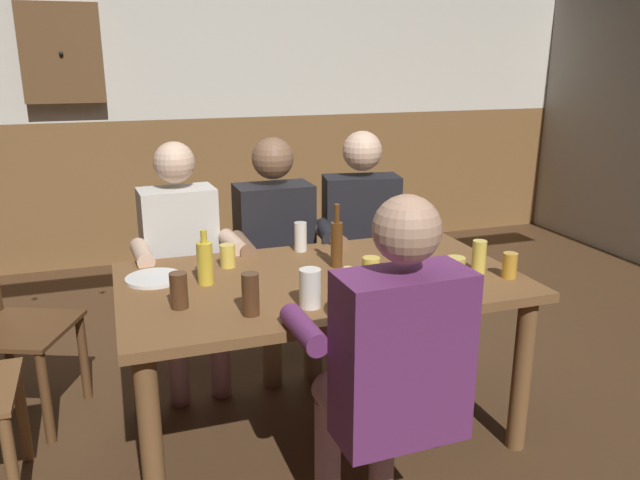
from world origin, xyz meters
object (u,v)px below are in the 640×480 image
Objects in this scene: chair_empty_near_left at (1,323)px; bottle_0 at (337,242)px; pint_glass_6 at (310,288)px; pint_glass_7 at (510,265)px; pint_glass_0 at (179,291)px; pint_glass_3 at (301,237)px; plate_0 at (154,278)px; pint_glass_4 at (455,276)px; person_3 at (391,361)px; person_0 at (183,253)px; bottle_1 at (205,262)px; pint_glass_2 at (250,294)px; dining_table at (321,299)px; pint_glass_1 at (228,256)px; person_1 at (277,242)px; pint_glass_5 at (371,270)px; pint_glass_8 at (479,257)px; wall_dart_cabinet at (62,53)px; table_candle at (348,276)px; person_2 at (363,234)px.

bottle_0 is at bearing 95.58° from chair_empty_near_left.
pint_glass_6 is 1.37× the size of pint_glass_7.
bottle_0 is at bearing 19.83° from pint_glass_0.
plate_0 is at bearing -164.49° from pint_glass_3.
pint_glass_6 is (-0.57, 0.07, -0.00)m from pint_glass_4.
person_0 is at bearing 107.11° from person_3.
bottle_1 is 1.45× the size of pint_glass_2.
person_0 reaches higher than pint_glass_6.
person_0 is at bearing 130.77° from pint_glass_4.
pint_glass_3 is at bearing 144.68° from person_0.
dining_table is 0.43m from pint_glass_3.
bottle_0 is 2.79× the size of pint_glass_1.
bottle_1 is (-0.48, -0.64, 0.14)m from person_1.
pint_glass_8 is (0.49, -0.04, 0.02)m from pint_glass_5.
pint_glass_6 is at bearing -170.85° from pint_glass_8.
bottle_1 is at bearing 52.77° from person_1.
person_1 is at bearing 37.97° from plate_0.
wall_dart_cabinet is at bearing 114.54° from bottle_0.
chair_empty_near_left is 1.08m from pint_glass_1.
table_candle is 0.47m from pint_glass_2.
dining_table is at bearing -94.28° from pint_glass_3.
bottle_0 is (0.11, -0.61, 0.16)m from person_1.
chair_empty_near_left is at bearing 153.87° from table_candle.
bottle_0 is 2.94m from wall_dart_cabinet.
dining_table is 0.27m from bottle_0.
pint_glass_2 is at bearing -76.93° from wall_dart_cabinet.
pint_glass_8 is at bearing 40.14° from pint_glass_4.
person_0 is 0.48m from pint_glass_1.
pint_glass_1 is 2.67m from wall_dart_cabinet.
pint_glass_0 is (-0.68, -0.02, 0.03)m from table_candle.
bottle_0 reaches higher than pint_glass_2.
table_candle is (0.07, -0.13, 0.14)m from dining_table.
dining_table is 16.40× the size of pint_glass_1.
person_0 is at bearing 97.32° from pint_glass_2.
person_0 is 9.03× the size of pint_glass_0.
person_2 reaches higher than pint_glass_4.
pint_glass_7 is at bearing -29.98° from bottle_0.
table_candle is 0.26m from bottle_0.
pint_glass_3 reaches higher than table_candle.
pint_glass_0 is 1.34× the size of pint_glass_1.
pint_glass_3 reaches higher than pint_glass_0.
pint_glass_1 is (0.33, 0.07, 0.04)m from plate_0.
pint_glass_8 is (0.17, -0.87, 0.12)m from person_2.
wall_dart_cabinet is (-1.73, 2.85, 0.85)m from pint_glass_8.
pint_glass_5 is (0.11, 0.01, 0.01)m from table_candle.
person_0 is 1.08m from pint_glass_5.
chair_empty_near_left is 6.08× the size of pint_glass_8.
pint_glass_1 is at bearing -161.81° from pint_glass_3.
person_0 is 0.99m from person_2.
pint_glass_8 is at bearing -26.66° from bottle_0.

